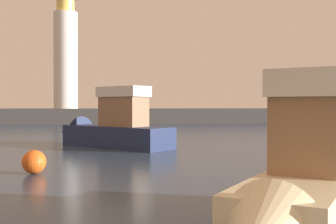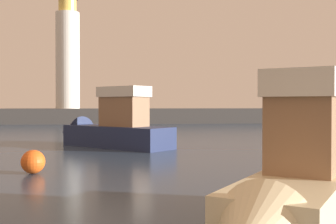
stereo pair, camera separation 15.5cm
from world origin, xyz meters
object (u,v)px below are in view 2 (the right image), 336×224
(motorboat_0, at_px, (296,180))
(mooring_buoy, at_px, (33,162))
(lighthouse, at_px, (68,53))
(motorboat_2, at_px, (107,128))

(motorboat_0, xyz_separation_m, mooring_buoy, (-6.54, 8.16, -0.65))
(lighthouse, relative_size, mooring_buoy, 18.21)
(mooring_buoy, bearing_deg, motorboat_0, -51.29)
(motorboat_0, distance_m, mooring_buoy, 10.48)
(lighthouse, xyz_separation_m, motorboat_2, (6.40, -32.45, -8.53))
(lighthouse, distance_m, motorboat_2, 34.16)
(motorboat_0, bearing_deg, motorboat_2, 102.95)
(lighthouse, relative_size, motorboat_0, 2.55)
(mooring_buoy, bearing_deg, lighthouse, 95.47)
(lighthouse, bearing_deg, motorboat_0, -78.19)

